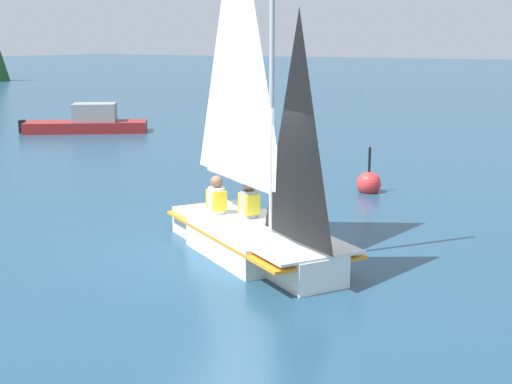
% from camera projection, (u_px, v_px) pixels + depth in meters
% --- Properties ---
extents(ground_plane, '(260.00, 260.00, 0.00)m').
position_uv_depth(ground_plane, '(256.00, 255.00, 11.88)').
color(ground_plane, navy).
extents(sailboat_main, '(3.36, 4.27, 5.99)m').
position_uv_depth(sailboat_main, '(254.00, 205.00, 11.76)').
color(sailboat_main, white).
rests_on(sailboat_main, ground_plane).
extents(sailor_helm, '(0.41, 0.42, 1.16)m').
position_uv_depth(sailor_helm, '(249.00, 209.00, 12.42)').
color(sailor_helm, black).
rests_on(sailor_helm, ground_plane).
extents(sailor_crew, '(0.41, 0.42, 1.16)m').
position_uv_depth(sailor_crew, '(217.00, 206.00, 12.72)').
color(sailor_crew, black).
rests_on(sailor_crew, ground_plane).
extents(motorboat_distant, '(3.94, 4.54, 1.12)m').
position_uv_depth(motorboat_distant, '(89.00, 122.00, 27.74)').
color(motorboat_distant, maroon).
rests_on(motorboat_distant, ground_plane).
extents(buoy_marker, '(0.58, 0.58, 1.16)m').
position_uv_depth(buoy_marker, '(369.00, 183.00, 16.78)').
color(buoy_marker, red).
rests_on(buoy_marker, ground_plane).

